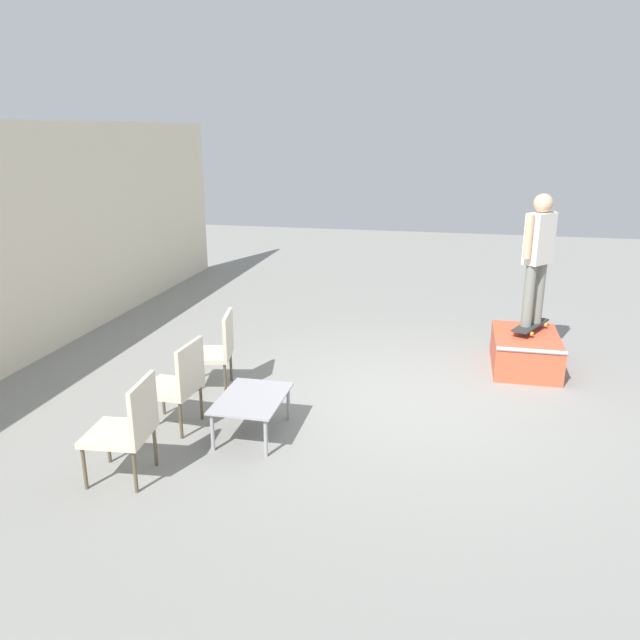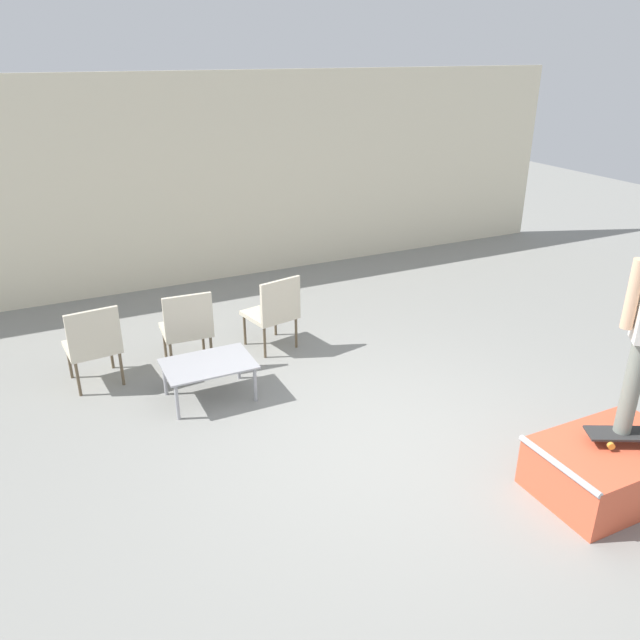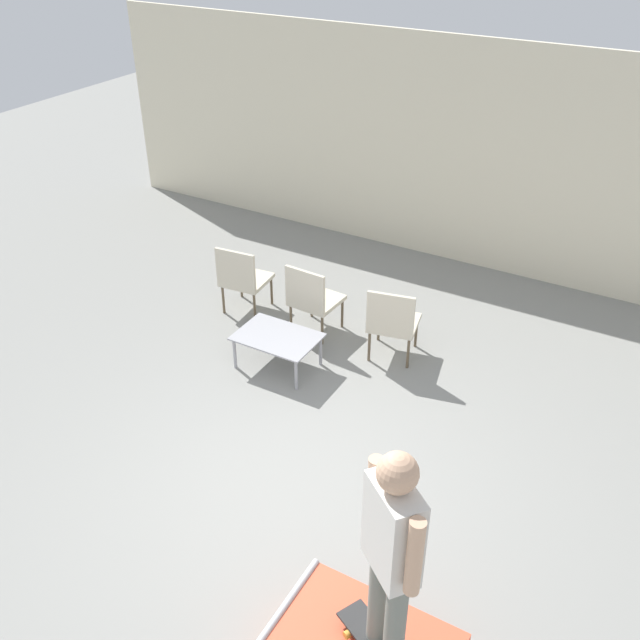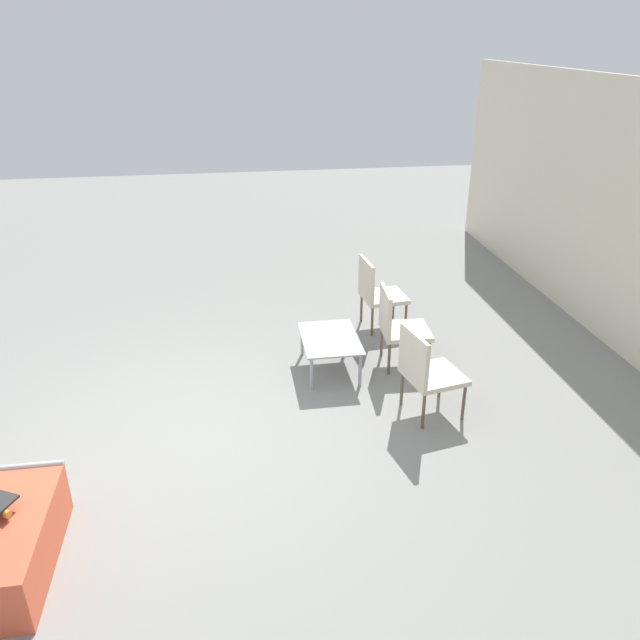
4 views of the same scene
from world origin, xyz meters
TOP-DOWN VIEW (x-y plane):
  - ground_plane at (0.00, 0.00)m, footprint 24.00×24.00m
  - coffee_table at (-1.17, 1.48)m, footprint 0.89×0.62m
  - patio_chair_left at (-2.16, 2.25)m, footprint 0.57×0.57m
  - patio_chair_center at (-1.18, 2.25)m, footprint 0.55×0.55m
  - patio_chair_right at (-0.16, 2.25)m, footprint 0.62×0.62m

SIDE VIEW (x-z plane):
  - ground_plane at x=0.00m, z-range 0.00..0.00m
  - coffee_table at x=-1.17m, z-range 0.16..0.55m
  - patio_chair_left at x=-2.16m, z-range 0.05..0.95m
  - patio_chair_center at x=-1.18m, z-range 0.05..0.95m
  - patio_chair_right at x=-0.16m, z-range 0.05..0.95m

